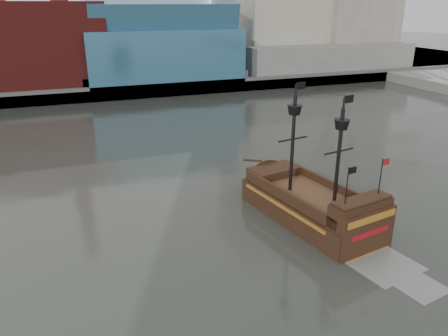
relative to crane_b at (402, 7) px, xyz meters
name	(u,v)px	position (x,y,z in m)	size (l,w,h in m)	color
ground	(271,309)	(-88.23, -92.00, -15.57)	(400.00, 400.00, 0.00)	#2A2C27
promenade_far	(101,72)	(-88.23, 0.00, -14.57)	(220.00, 60.00, 2.00)	slate
seawall	(118,93)	(-88.23, -29.50, -14.27)	(220.00, 1.00, 2.60)	#4C4C49
crane_b	(402,7)	(0.00, 0.00, 0.00)	(19.10, 4.00, 26.25)	slate
pirate_ship	(311,208)	(-80.19, -83.08, -14.49)	(7.38, 16.52, 11.93)	black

